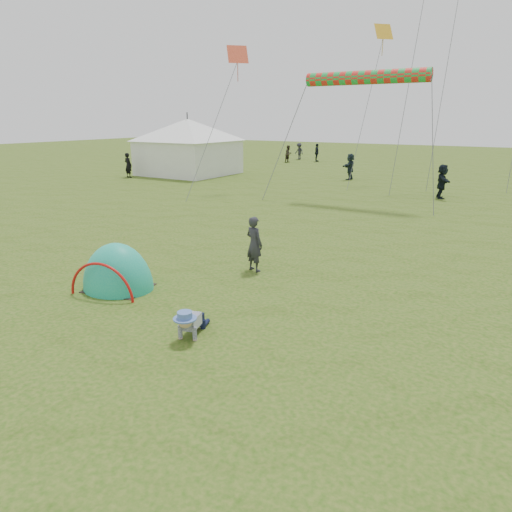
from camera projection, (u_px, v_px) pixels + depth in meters
The scene contains 15 objects.
ground at pixel (196, 337), 8.96m from camera, with size 140.00×140.00×0.00m, color #214C0C.
crawling_toddler at pixel (190, 321), 8.90m from camera, with size 0.58×0.82×0.63m, color black, non-canonical shape.
popup_tent at pixel (119, 288), 11.49m from camera, with size 1.82×1.50×2.35m, color #0DA08A.
standing_adult at pixel (254, 244), 12.61m from camera, with size 0.57×0.37×1.55m, color #292930.
event_marquee at pixel (188, 145), 34.10m from camera, with size 6.32×6.32×4.35m, color white, non-canonical shape.
crowd_person_0 at pixel (210, 158), 38.58m from camera, with size 0.60×0.39×1.65m, color black.
crowd_person_2 at pixel (317, 153), 44.34m from camera, with size 1.01×0.42×1.72m, color black.
crowd_person_5 at pixel (442, 181), 24.10m from camera, with size 1.66×0.53×1.79m, color black.
crowd_person_6 at pixel (128, 165), 32.46m from camera, with size 0.63×0.42×1.74m, color black.
crowd_person_7 at pixel (289, 154), 43.55m from camera, with size 0.78×0.61×1.61m, color #312920.
crowd_person_9 at pixel (299, 151), 46.66m from camera, with size 1.07×0.61×1.65m, color #24242C.
crowd_person_11 at pixel (350, 167), 31.46m from camera, with size 1.64×0.52×1.77m, color #1D2A31.
rainbow_tube_kite at pixel (366, 77), 21.51m from camera, with size 0.64×0.64×5.95m, color red.
diamond_kite_0 at pixel (238, 54), 25.27m from camera, with size 1.14×1.14×0.00m, color #DC4827.
diamond_kite_1 at pixel (384, 31), 28.32m from camera, with size 1.12×1.12×0.00m, color gold.
Camera 1 is at (5.20, -6.34, 4.13)m, focal length 32.00 mm.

